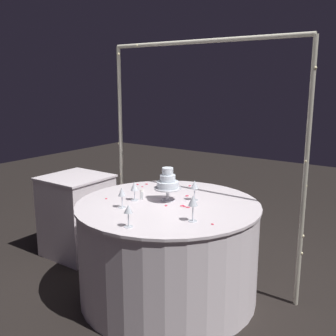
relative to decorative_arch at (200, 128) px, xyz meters
The scene contains 23 objects.
ground_plane 1.42m from the decorative_arch, 89.88° to the right, with size 12.00×12.00×0.00m, color black.
decorative_arch is the anchor object (origin of this frame).
main_table 1.05m from the decorative_arch, 89.88° to the right, with size 1.45×1.45×0.79m.
side_table 1.57m from the decorative_arch, 164.74° to the right, with size 0.59×0.59×0.81m.
tiered_cake 0.58m from the decorative_arch, 95.68° to the right, with size 0.22×0.22×0.27m.
wine_glass_0 0.53m from the decorative_arch, 65.40° to the right, with size 0.06×0.06×0.16m.
wine_glass_1 0.90m from the decorative_arch, 61.95° to the right, with size 0.07×0.07×0.18m.
wine_glass_2 1.13m from the decorative_arch, 85.12° to the right, with size 0.06×0.06×0.15m.
wine_glass_3 0.90m from the decorative_arch, 106.00° to the right, with size 0.06×0.06×0.16m.
wine_glass_4 0.76m from the decorative_arch, 115.14° to the right, with size 0.06×0.06×0.15m.
cake_knife 0.74m from the decorative_arch, 130.99° to the right, with size 0.20×0.24×0.01m.
rose_petal_0 1.01m from the decorative_arch, 52.83° to the right, with size 0.03×0.02×0.00m, color #E02D47.
rose_petal_1 0.80m from the decorative_arch, 163.48° to the right, with size 0.03×0.02×0.00m, color #E02D47.
rose_petal_2 0.76m from the decorative_arch, 87.12° to the right, with size 0.03×0.02×0.00m, color #E02D47.
rose_petal_3 0.74m from the decorative_arch, 68.26° to the right, with size 0.03×0.02×0.00m, color #E02D47.
rose_petal_4 0.73m from the decorative_arch, 74.35° to the right, with size 0.04×0.03×0.00m, color #E02D47.
rose_petal_5 0.75m from the decorative_arch, 156.68° to the right, with size 0.02×0.02×0.00m, color #E02D47.
rose_petal_6 0.75m from the decorative_arch, 167.63° to the right, with size 0.04×0.02×0.00m, color #E02D47.
rose_petal_7 0.74m from the decorative_arch, 71.88° to the right, with size 0.03×0.02×0.00m, color #E02D47.
rose_petal_8 0.70m from the decorative_arch, 64.04° to the right, with size 0.03×0.02×0.00m, color #E02D47.
rose_petal_9 0.98m from the decorative_arch, 125.68° to the right, with size 0.03×0.02×0.00m, color #E02D47.
rose_petal_10 0.59m from the decorative_arch, 86.09° to the right, with size 0.04×0.03×0.00m, color #E02D47.
rose_petal_11 0.57m from the decorative_arch, 153.38° to the left, with size 0.03×0.02×0.00m, color #E02D47.
Camera 1 is at (1.72, -2.42, 1.73)m, focal length 42.30 mm.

